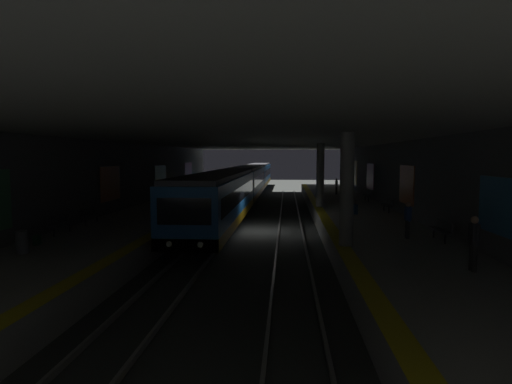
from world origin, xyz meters
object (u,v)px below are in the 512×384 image
at_px(bench_left_far, 368,195).
at_px(person_standing_far, 336,186).
at_px(suitcase_rolling, 356,209).
at_px(pillar_far, 320,175).
at_px(trash_bin, 22,242).
at_px(pillar_near, 347,189).
at_px(bench_left_near, 441,229).
at_px(bench_right_mid, 60,223).
at_px(bench_right_far, 90,214).
at_px(person_walking_mid, 408,219).
at_px(metro_train, 247,182).
at_px(person_boarding, 171,187).
at_px(backpack_on_floor, 37,240).
at_px(bench_left_mid, 388,204).
at_px(person_waiting_near, 474,241).

height_order(bench_left_far, person_standing_far, person_standing_far).
bearing_deg(person_standing_far, suitcase_rolling, 178.19).
bearing_deg(pillar_far, bench_left_far, -44.97).
bearing_deg(trash_bin, pillar_near, -79.16).
bearing_deg(bench_left_near, pillar_far, 18.97).
relative_size(pillar_near, bench_right_mid, 2.68).
xyz_separation_m(pillar_near, pillar_far, (13.41, 0.00, 0.00)).
distance_m(bench_left_near, bench_right_far, 17.39).
relative_size(pillar_far, bench_right_mid, 2.68).
distance_m(bench_right_far, person_walking_mid, 16.04).
bearing_deg(metro_train, person_walking_mid, -159.31).
xyz_separation_m(pillar_near, trash_bin, (-2.33, 12.15, -1.85)).
relative_size(bench_left_near, trash_bin, 2.00).
bearing_deg(person_boarding, person_standing_far, -74.87).
height_order(pillar_far, bench_left_far, pillar_far).
height_order(bench_left_far, backpack_on_floor, bench_left_far).
relative_size(pillar_near, bench_left_far, 2.68).
height_order(bench_right_far, person_standing_far, person_standing_far).
distance_m(bench_left_near, bench_left_far, 16.36).
bearing_deg(bench_right_mid, pillar_near, -97.05).
xyz_separation_m(metro_train, trash_bin, (-29.00, 5.60, -0.55)).
relative_size(person_boarding, suitcase_rolling, 1.81).
bearing_deg(bench_right_mid, bench_left_mid, -61.66).
distance_m(pillar_near, person_boarding, 23.33).
xyz_separation_m(pillar_near, bench_left_near, (1.23, -4.18, -1.75)).
height_order(metro_train, suitcase_rolling, metro_train).
distance_m(person_waiting_near, person_boarding, 28.19).
height_order(bench_right_far, person_boarding, person_boarding).
distance_m(pillar_near, metro_train, 27.50).
distance_m(metro_train, suitcase_rolling, 19.13).
distance_m(suitcase_rolling, trash_bin, 18.39).
distance_m(bench_left_mid, person_walking_mid, 9.23).
bearing_deg(metro_train, bench_left_mid, -145.93).
relative_size(bench_right_far, suitcase_rolling, 1.83).
bearing_deg(bench_left_mid, suitcase_rolling, 119.20).
height_order(bench_left_mid, person_standing_far, person_standing_far).
xyz_separation_m(metro_train, bench_right_mid, (-25.08, 6.33, -0.45)).
distance_m(person_walking_mid, suitcase_rolling, 7.95).
xyz_separation_m(pillar_far, person_standing_far, (10.21, -2.36, -1.46)).
distance_m(bench_left_far, person_boarding, 16.94).
xyz_separation_m(pillar_near, person_boarding, (19.56, 12.63, -1.36)).
height_order(pillar_near, bench_left_mid, pillar_near).
xyz_separation_m(bench_left_near, bench_right_far, (3.31, 17.07, 0.00)).
height_order(bench_left_far, bench_right_far, same).
xyz_separation_m(bench_left_far, person_walking_mid, (-15.93, 1.29, 0.35)).
xyz_separation_m(bench_left_mid, trash_bin, (-13.13, 16.33, -0.10)).
distance_m(metro_train, bench_left_mid, 19.17).
bearing_deg(person_walking_mid, pillar_far, 13.84).
relative_size(pillar_far, person_boarding, 2.71).
bearing_deg(pillar_far, metro_train, 26.28).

